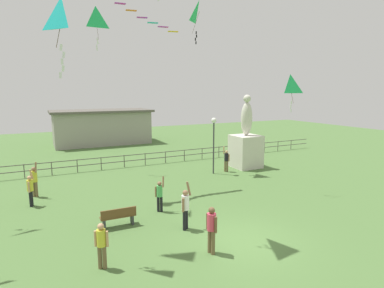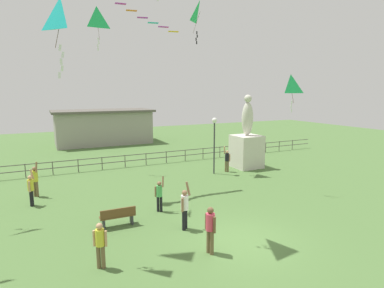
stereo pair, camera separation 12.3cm
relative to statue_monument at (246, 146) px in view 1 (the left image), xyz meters
The scene contains 17 objects.
ground_plane 12.47m from the statue_monument, 126.52° to the right, with size 80.00×80.00×0.00m, color #4C7038.
statue_monument is the anchor object (origin of this frame).
lamppost 3.49m from the statue_monument, 169.49° to the right, with size 0.36×0.36×3.97m.
park_bench 13.09m from the statue_monument, 150.40° to the right, with size 1.51×0.45×0.85m.
person_0 14.86m from the statue_monument, behind, with size 0.35×0.48×1.87m.
person_1 10.75m from the statue_monument, 148.42° to the right, with size 0.43×0.38×1.77m.
person_2 2.28m from the statue_monument, 165.44° to the right, with size 0.41×0.40×1.85m.
person_3 14.55m from the statue_monument, behind, with size 0.40×0.46×1.99m.
person_4 11.93m from the statue_monument, 138.09° to the right, with size 0.52×0.40×2.03m.
person_5 15.73m from the statue_monument, 143.15° to the right, with size 0.43×0.29×1.57m.
person_6 13.52m from the statue_monument, 131.15° to the right, with size 0.32×0.52×1.74m.
kite_1 10.10m from the statue_monument, behind, with size 0.98×0.95×2.81m.
kite_2 16.66m from the statue_monument, 149.04° to the right, with size 0.78×0.83×2.55m.
kite_6 14.03m from the statue_monument, 158.67° to the left, with size 1.14×0.69×2.96m.
kite_7 7.52m from the statue_monument, 104.03° to the right, with size 0.99×0.52×2.07m.
waterfront_railing 8.72m from the statue_monument, 152.00° to the left, with size 36.02×0.06×0.95m.
pavilion_building 17.83m from the statue_monument, 115.66° to the left, with size 10.60×4.92×3.77m.
Camera 1 is at (-6.81, -9.28, 5.74)m, focal length 29.26 mm.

